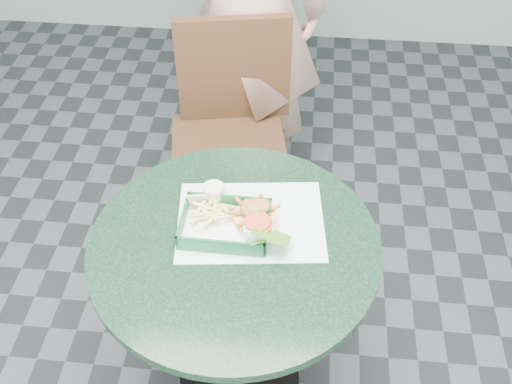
# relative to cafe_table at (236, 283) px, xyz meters

# --- Properties ---
(floor) EXTENTS (4.00, 5.00, 0.02)m
(floor) POSITION_rel_cafe_table_xyz_m (0.00, 0.00, -0.58)
(floor) COLOR #303335
(floor) RESTS_ON ground
(cafe_table) EXTENTS (0.83, 0.83, 0.75)m
(cafe_table) POSITION_rel_cafe_table_xyz_m (0.00, 0.00, 0.00)
(cafe_table) COLOR black
(cafe_table) RESTS_ON floor
(dining_chair) EXTENTS (0.46, 0.46, 0.93)m
(dining_chair) POSITION_rel_cafe_table_xyz_m (-0.13, 0.86, -0.05)
(dining_chair) COLOR brown
(dining_chair) RESTS_ON floor
(placemat) EXTENTS (0.46, 0.36, 0.00)m
(placemat) POSITION_rel_cafe_table_xyz_m (0.04, 0.08, 0.17)
(placemat) COLOR white
(placemat) RESTS_ON cafe_table
(food_basket) EXTENTS (0.25, 0.18, 0.05)m
(food_basket) POSITION_rel_cafe_table_xyz_m (-0.03, 0.04, 0.19)
(food_basket) COLOR #14572A
(food_basket) RESTS_ON placemat
(crab_sandwich) EXTENTS (0.12, 0.12, 0.07)m
(crab_sandwich) POSITION_rel_cafe_table_xyz_m (0.05, 0.08, 0.22)
(crab_sandwich) COLOR #E3B255
(crab_sandwich) RESTS_ON food_basket
(fries_pile) EXTENTS (0.14, 0.14, 0.04)m
(fries_pile) POSITION_rel_cafe_table_xyz_m (-0.07, 0.10, 0.21)
(fries_pile) COLOR #E8CF75
(fries_pile) RESTS_ON food_basket
(sauce_ramekin) EXTENTS (0.07, 0.07, 0.04)m
(sauce_ramekin) POSITION_rel_cafe_table_xyz_m (-0.08, 0.15, 0.22)
(sauce_ramekin) COLOR silver
(sauce_ramekin) RESTS_ON food_basket
(garnish_cup) EXTENTS (0.13, 0.13, 0.05)m
(garnish_cup) POSITION_rel_cafe_table_xyz_m (0.07, 0.02, 0.21)
(garnish_cup) COLOR white
(garnish_cup) RESTS_ON food_basket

